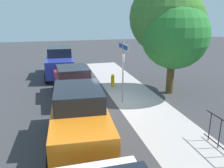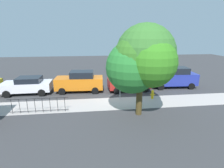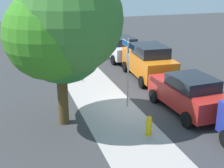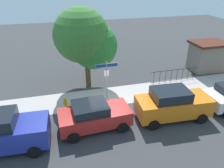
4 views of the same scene
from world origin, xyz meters
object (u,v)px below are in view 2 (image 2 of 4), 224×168
Objects in this scene: car_red at (129,82)px; fire_hydrant at (152,94)px; car_blue at (174,77)px; shade_tree at (142,60)px; street_sign at (120,74)px; car_orange at (80,81)px; car_white at (27,85)px.

fire_hydrant is at bearing 117.72° from car_red.
shade_tree is at bearing 50.64° from car_blue.
street_sign is 0.66× the size of car_blue.
car_orange is 4.80m from car_white.
car_blue reaches higher than car_white.
shade_tree is at bearing 55.02° from fire_hydrant.
car_white is at bearing -13.68° from fire_hydrant.
car_red is (-0.44, -5.28, -2.96)m from shade_tree.
shade_tree is 4.80m from fire_hydrant.
street_sign is 4.00× the size of fire_hydrant.
car_blue reaches higher than car_orange.
car_red is 0.94× the size of car_white.
car_blue is 4.53m from fire_hydrant.
shade_tree is 6.07m from car_red.
car_blue is 1.14× the size of car_red.
car_orange is (9.60, 0.27, -0.05)m from car_blue.
car_white is at bearing 4.09° from car_blue.
street_sign is at bearing -73.58° from shade_tree.
car_red is 5.30× the size of fire_hydrant.
car_red is 2.97m from fire_hydrant.
street_sign is 6.84m from car_blue.
car_orange is at bearing 4.37° from car_blue.
car_blue is 14.41m from car_white.
car_white is (8.29, -2.50, -1.39)m from street_sign.
shade_tree is 11.08m from car_white.
car_red reaches higher than fire_hydrant.
shade_tree reaches higher than car_white.
car_white reaches higher than fire_hydrant.
shade_tree is 1.48× the size of car_red.
fire_hydrant is at bearing 175.95° from street_sign.
street_sign reaches higher than car_white.
car_white is 5.61× the size of fire_hydrant.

